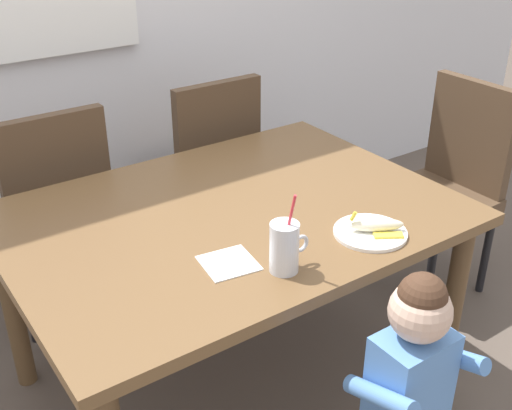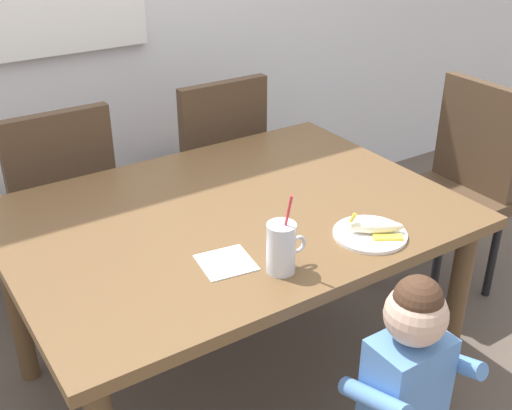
# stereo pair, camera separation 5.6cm
# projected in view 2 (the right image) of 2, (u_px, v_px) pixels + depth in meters

# --- Properties ---
(ground_plane) EXTENTS (24.00, 24.00, 0.00)m
(ground_plane) POSITION_uv_depth(u_px,v_px,m) (235.00, 379.00, 2.47)
(ground_plane) COLOR brown
(dining_table) EXTENTS (1.47, 1.07, 0.74)m
(dining_table) POSITION_uv_depth(u_px,v_px,m) (232.00, 233.00, 2.16)
(dining_table) COLOR brown
(dining_table) RESTS_ON ground
(dining_chair_left) EXTENTS (0.44, 0.45, 0.96)m
(dining_chair_left) POSITION_uv_depth(u_px,v_px,m) (59.00, 202.00, 2.62)
(dining_chair_left) COLOR #4C3826
(dining_chair_left) RESTS_ON ground
(dining_chair_right) EXTENTS (0.44, 0.44, 0.96)m
(dining_chair_right) POSITION_uv_depth(u_px,v_px,m) (213.00, 163.00, 2.96)
(dining_chair_right) COLOR #4C3826
(dining_chair_right) RESTS_ON ground
(dining_chair_far) EXTENTS (0.44, 0.44, 0.96)m
(dining_chair_far) POSITION_uv_depth(u_px,v_px,m) (455.00, 180.00, 2.80)
(dining_chair_far) COLOR #4C3826
(dining_chair_far) RESTS_ON ground
(toddler_standing) EXTENTS (0.33, 0.24, 0.84)m
(toddler_standing) POSITION_uv_depth(u_px,v_px,m) (408.00, 373.00, 1.75)
(toddler_standing) COLOR #3F4760
(toddler_standing) RESTS_ON ground
(milk_cup) EXTENTS (0.13, 0.08, 0.25)m
(milk_cup) POSITION_uv_depth(u_px,v_px,m) (281.00, 250.00, 1.77)
(milk_cup) COLOR silver
(milk_cup) RESTS_ON dining_table
(snack_plate) EXTENTS (0.23, 0.23, 0.01)m
(snack_plate) POSITION_uv_depth(u_px,v_px,m) (370.00, 234.00, 1.97)
(snack_plate) COLOR white
(snack_plate) RESTS_ON dining_table
(peeled_banana) EXTENTS (0.17, 0.15, 0.07)m
(peeled_banana) POSITION_uv_depth(u_px,v_px,m) (377.00, 227.00, 1.96)
(peeled_banana) COLOR #F4EAC6
(peeled_banana) RESTS_ON snack_plate
(paper_napkin) EXTENTS (0.17, 0.17, 0.00)m
(paper_napkin) POSITION_uv_depth(u_px,v_px,m) (226.00, 263.00, 1.84)
(paper_napkin) COLOR white
(paper_napkin) RESTS_ON dining_table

